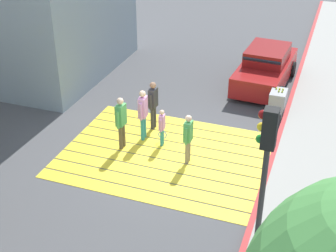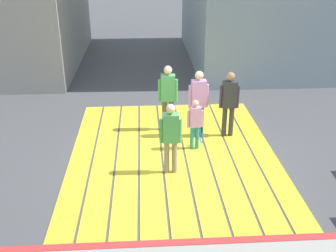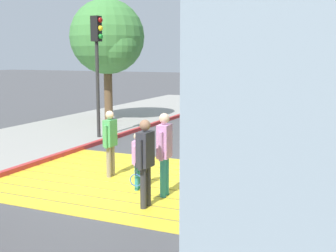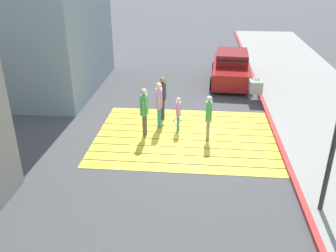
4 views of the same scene
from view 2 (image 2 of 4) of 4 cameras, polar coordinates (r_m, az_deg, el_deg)
ground_plane at (r=9.88m, az=0.74°, el=-4.07°), size 120.00×120.00×0.00m
crosswalk_stripes at (r=9.88m, az=0.74°, el=-4.04°), size 6.40×4.90×0.01m
curb_painted at (r=7.17m, az=2.74°, el=-16.19°), size 0.16×40.00×0.13m
pedestrian_adult_lead at (r=10.44m, az=4.26°, el=3.75°), size 0.25×0.52×1.77m
pedestrian_adult_trailing at (r=10.53m, az=8.52°, el=3.62°), size 0.24×0.51×1.74m
pedestrian_adult_side at (r=10.77m, az=-0.01°, el=4.55°), size 0.25×0.52×1.79m
pedestrian_teen_behind at (r=8.73m, az=0.37°, el=-1.13°), size 0.21×0.48×1.63m
pedestrian_child_with_racket at (r=9.88m, az=3.83°, el=0.56°), size 0.29×0.40×1.29m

